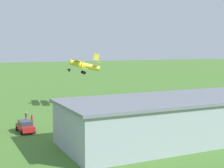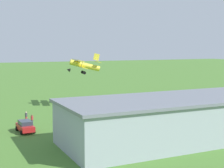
{
  "view_description": "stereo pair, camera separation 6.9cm",
  "coord_description": "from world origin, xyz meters",
  "px_view_note": "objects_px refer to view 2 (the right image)",
  "views": [
    {
      "loc": [
        29.11,
        64.03,
        11.84
      ],
      "look_at": [
        2.87,
        7.22,
        5.04
      ],
      "focal_mm": 55.58,
      "sensor_mm": 36.0,
      "label": 1
    },
    {
      "loc": [
        29.05,
        64.05,
        11.84
      ],
      "look_at": [
        2.87,
        7.22,
        5.04
      ],
      "focal_mm": 55.58,
      "sensor_mm": 36.0,
      "label": 2
    }
  ],
  "objects_px": {
    "biplane": "(83,65)",
    "car_red": "(25,126)",
    "person_near_hangar_door": "(64,117)",
    "person_by_parked_cars": "(26,117)",
    "hangar": "(203,116)",
    "person_watching_takeoff": "(32,120)"
  },
  "relations": [
    {
      "from": "person_watching_takeoff",
      "to": "person_near_hangar_door",
      "type": "bearing_deg",
      "value": 179.61
    },
    {
      "from": "car_red",
      "to": "hangar",
      "type": "bearing_deg",
      "value": 150.15
    },
    {
      "from": "biplane",
      "to": "car_red",
      "type": "bearing_deg",
      "value": 48.87
    },
    {
      "from": "hangar",
      "to": "car_red",
      "type": "distance_m",
      "value": 24.19
    },
    {
      "from": "hangar",
      "to": "person_watching_takeoff",
      "type": "bearing_deg",
      "value": -39.72
    },
    {
      "from": "person_near_hangar_door",
      "to": "person_by_parked_cars",
      "type": "relative_size",
      "value": 0.94
    },
    {
      "from": "person_watching_takeoff",
      "to": "person_by_parked_cars",
      "type": "xyz_separation_m",
      "value": [
        0.35,
        -2.71,
        0.01
      ]
    },
    {
      "from": "person_watching_takeoff",
      "to": "person_near_hangar_door",
      "type": "relative_size",
      "value": 1.05
    },
    {
      "from": "car_red",
      "to": "person_by_parked_cars",
      "type": "xyz_separation_m",
      "value": [
        -1.42,
        -6.62,
        -0.03
      ]
    },
    {
      "from": "biplane",
      "to": "person_near_hangar_door",
      "type": "relative_size",
      "value": 4.97
    },
    {
      "from": "person_by_parked_cars",
      "to": "hangar",
      "type": "bearing_deg",
      "value": 136.32
    },
    {
      "from": "hangar",
      "to": "person_near_hangar_door",
      "type": "xyz_separation_m",
      "value": [
        14.19,
        -15.88,
        -1.98
      ]
    },
    {
      "from": "biplane",
      "to": "person_near_hangar_door",
      "type": "height_order",
      "value": "biplane"
    },
    {
      "from": "biplane",
      "to": "person_watching_takeoff",
      "type": "height_order",
      "value": "biplane"
    },
    {
      "from": "car_red",
      "to": "biplane",
      "type": "bearing_deg",
      "value": -131.13
    },
    {
      "from": "biplane",
      "to": "person_by_parked_cars",
      "type": "height_order",
      "value": "biplane"
    },
    {
      "from": "car_red",
      "to": "person_near_hangar_door",
      "type": "relative_size",
      "value": 2.67
    },
    {
      "from": "biplane",
      "to": "car_red",
      "type": "xyz_separation_m",
      "value": [
        14.83,
        16.99,
        -7.31
      ]
    },
    {
      "from": "person_near_hangar_door",
      "to": "person_by_parked_cars",
      "type": "xyz_separation_m",
      "value": [
        5.31,
        -2.74,
        0.05
      ]
    },
    {
      "from": "biplane",
      "to": "person_near_hangar_door",
      "type": "xyz_separation_m",
      "value": [
        8.1,
        13.11,
        -7.38
      ]
    },
    {
      "from": "hangar",
      "to": "person_by_parked_cars",
      "type": "height_order",
      "value": "hangar"
    },
    {
      "from": "biplane",
      "to": "car_red",
      "type": "distance_m",
      "value": 23.7
    }
  ]
}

